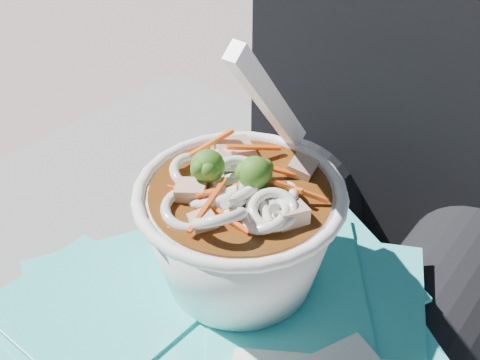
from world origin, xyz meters
The scene contains 3 objects.
person_body centered at (0.00, 0.09, 0.56)m, with size 0.34×0.94×1.01m.
plastic_bag centered at (-0.01, -0.03, 0.62)m, with size 0.37×0.36×0.02m.
udon_bowl centered at (-0.03, 0.02, 0.68)m, with size 0.15×0.16×0.19m.
Camera 1 is at (0.18, -0.27, 1.00)m, focal length 50.00 mm.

